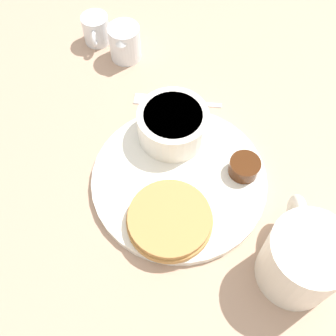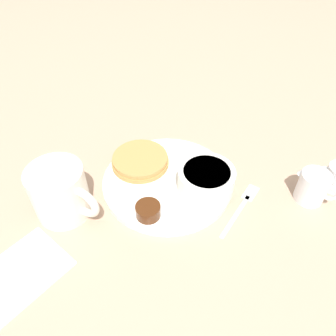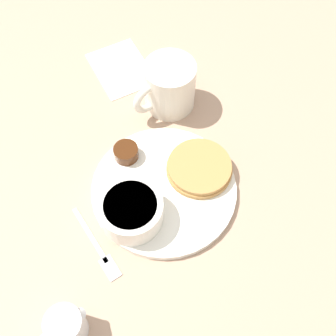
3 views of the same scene
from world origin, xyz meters
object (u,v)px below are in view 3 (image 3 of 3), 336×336
plate (164,189)px  coffee_mug (169,86)px  creamer_pitcher_near (66,327)px  bowl (131,210)px  fork (99,250)px

plate → coffee_mug: 0.19m
creamer_pitcher_near → bowl: bearing=120.2°
fork → coffee_mug: bearing=125.7°
fork → creamer_pitcher_near: bearing=-49.1°
coffee_mug → fork: 0.31m
plate → coffee_mug: size_ratio=1.89×
bowl → fork: bowl is taller
bowl → coffee_mug: bearing=132.4°
bowl → fork: 0.08m
plate → fork: bearing=-77.9°
bowl → creamer_pitcher_near: 0.19m
bowl → creamer_pitcher_near: bearing=-59.8°
plate → bowl: bowl is taller
coffee_mug → plate: bearing=-36.4°
bowl → coffee_mug: (-0.17, 0.18, 0.01)m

